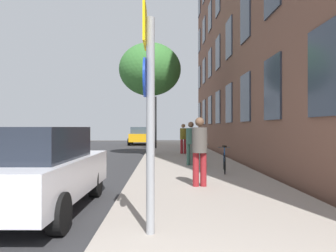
{
  "coord_description": "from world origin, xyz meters",
  "views": [
    {
      "loc": [
        -0.06,
        -1.39,
        1.63
      ],
      "look_at": [
        0.24,
        13.2,
        1.68
      ],
      "focal_mm": 33.05,
      "sensor_mm": 36.0,
      "label": 1
    }
  ],
  "objects_px": {
    "bicycle_0": "(224,162)",
    "car_0": "(38,169)",
    "bicycle_2": "(199,150)",
    "car_1": "(139,136)",
    "tree_near": "(150,70)",
    "sign_post": "(149,101)",
    "traffic_light": "(154,113)",
    "pedestrian_0": "(200,147)",
    "pedestrian_2": "(183,137)",
    "bicycle_1": "(203,157)",
    "pedestrian_1": "(191,140)"
  },
  "relations": [
    {
      "from": "bicycle_0",
      "to": "pedestrian_2",
      "type": "relative_size",
      "value": 0.99
    },
    {
      "from": "bicycle_2",
      "to": "car_1",
      "type": "bearing_deg",
      "value": 105.77
    },
    {
      "from": "sign_post",
      "to": "bicycle_1",
      "type": "bearing_deg",
      "value": 76.54
    },
    {
      "from": "sign_post",
      "to": "pedestrian_2",
      "type": "distance_m",
      "value": 13.24
    },
    {
      "from": "car_1",
      "to": "bicycle_2",
      "type": "bearing_deg",
      "value": -74.23
    },
    {
      "from": "sign_post",
      "to": "traffic_light",
      "type": "relative_size",
      "value": 0.88
    },
    {
      "from": "tree_near",
      "to": "bicycle_0",
      "type": "height_order",
      "value": "tree_near"
    },
    {
      "from": "traffic_light",
      "to": "pedestrian_2",
      "type": "xyz_separation_m",
      "value": [
        1.75,
        -4.58,
        -1.56
      ]
    },
    {
      "from": "traffic_light",
      "to": "bicycle_2",
      "type": "xyz_separation_m",
      "value": [
        2.33,
        -7.25,
        -2.15
      ]
    },
    {
      "from": "pedestrian_0",
      "to": "car_1",
      "type": "bearing_deg",
      "value": 98.28
    },
    {
      "from": "tree_near",
      "to": "bicycle_2",
      "type": "height_order",
      "value": "tree_near"
    },
    {
      "from": "pedestrian_1",
      "to": "car_1",
      "type": "height_order",
      "value": "pedestrian_1"
    },
    {
      "from": "pedestrian_2",
      "to": "car_0",
      "type": "height_order",
      "value": "pedestrian_2"
    },
    {
      "from": "tree_near",
      "to": "pedestrian_0",
      "type": "bearing_deg",
      "value": -80.07
    },
    {
      "from": "tree_near",
      "to": "car_0",
      "type": "xyz_separation_m",
      "value": [
        -1.7,
        -11.11,
        -3.93
      ]
    },
    {
      "from": "bicycle_2",
      "to": "pedestrian_0",
      "type": "relative_size",
      "value": 0.92
    },
    {
      "from": "sign_post",
      "to": "bicycle_2",
      "type": "height_order",
      "value": "sign_post"
    },
    {
      "from": "pedestrian_1",
      "to": "car_0",
      "type": "bearing_deg",
      "value": -118.98
    },
    {
      "from": "bicycle_1",
      "to": "pedestrian_0",
      "type": "xyz_separation_m",
      "value": [
        -0.64,
        -4.02,
        0.64
      ]
    },
    {
      "from": "traffic_light",
      "to": "bicycle_0",
      "type": "distance_m",
      "value": 12.23
    },
    {
      "from": "bicycle_1",
      "to": "bicycle_2",
      "type": "distance_m",
      "value": 2.98
    },
    {
      "from": "pedestrian_0",
      "to": "car_0",
      "type": "distance_m",
      "value": 3.85
    },
    {
      "from": "tree_near",
      "to": "traffic_light",
      "type": "bearing_deg",
      "value": 88.66
    },
    {
      "from": "bicycle_0",
      "to": "bicycle_1",
      "type": "distance_m",
      "value": 1.6
    },
    {
      "from": "sign_post",
      "to": "car_0",
      "type": "xyz_separation_m",
      "value": [
        -2.15,
        1.51,
        -1.15
      ]
    },
    {
      "from": "bicycle_0",
      "to": "car_0",
      "type": "relative_size",
      "value": 0.41
    },
    {
      "from": "bicycle_1",
      "to": "car_0",
      "type": "height_order",
      "value": "car_0"
    },
    {
      "from": "pedestrian_0",
      "to": "pedestrian_1",
      "type": "relative_size",
      "value": 1.02
    },
    {
      "from": "traffic_light",
      "to": "car_0",
      "type": "xyz_separation_m",
      "value": [
        -1.82,
        -16.2,
        -1.81
      ]
    },
    {
      "from": "car_1",
      "to": "bicycle_1",
      "type": "bearing_deg",
      "value": -77.63
    },
    {
      "from": "traffic_light",
      "to": "bicycle_0",
      "type": "xyz_separation_m",
      "value": [
        2.63,
        -11.74,
        -2.18
      ]
    },
    {
      "from": "bicycle_1",
      "to": "car_1",
      "type": "height_order",
      "value": "car_1"
    },
    {
      "from": "pedestrian_2",
      "to": "car_1",
      "type": "height_order",
      "value": "pedestrian_2"
    },
    {
      "from": "bicycle_2",
      "to": "car_1",
      "type": "relative_size",
      "value": 0.37
    },
    {
      "from": "pedestrian_1",
      "to": "bicycle_2",
      "type": "bearing_deg",
      "value": 76.03
    },
    {
      "from": "sign_post",
      "to": "bicycle_0",
      "type": "distance_m",
      "value": 6.57
    },
    {
      "from": "car_0",
      "to": "car_1",
      "type": "bearing_deg",
      "value": 89.22
    },
    {
      "from": "car_1",
      "to": "bicycle_0",
      "type": "bearing_deg",
      "value": -77.12
    },
    {
      "from": "sign_post",
      "to": "tree_near",
      "type": "relative_size",
      "value": 0.53
    },
    {
      "from": "traffic_light",
      "to": "pedestrian_0",
      "type": "xyz_separation_m",
      "value": [
        1.48,
        -14.24,
        -1.52
      ]
    },
    {
      "from": "tree_near",
      "to": "car_0",
      "type": "height_order",
      "value": "tree_near"
    },
    {
      "from": "bicycle_2",
      "to": "car_0",
      "type": "height_order",
      "value": "car_0"
    },
    {
      "from": "traffic_light",
      "to": "pedestrian_0",
      "type": "relative_size",
      "value": 2.1
    },
    {
      "from": "pedestrian_0",
      "to": "car_0",
      "type": "height_order",
      "value": "pedestrian_0"
    },
    {
      "from": "pedestrian_0",
      "to": "pedestrian_2",
      "type": "bearing_deg",
      "value": 88.41
    },
    {
      "from": "tree_near",
      "to": "bicycle_0",
      "type": "xyz_separation_m",
      "value": [
        2.75,
        -6.65,
        -4.3
      ]
    },
    {
      "from": "tree_near",
      "to": "bicycle_2",
      "type": "distance_m",
      "value": 5.38
    },
    {
      "from": "tree_near",
      "to": "car_1",
      "type": "xyz_separation_m",
      "value": [
        -1.4,
        11.47,
        -3.93
      ]
    },
    {
      "from": "bicycle_1",
      "to": "pedestrian_2",
      "type": "distance_m",
      "value": 5.7
    },
    {
      "from": "pedestrian_1",
      "to": "car_1",
      "type": "distance_m",
      "value": 16.57
    }
  ]
}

